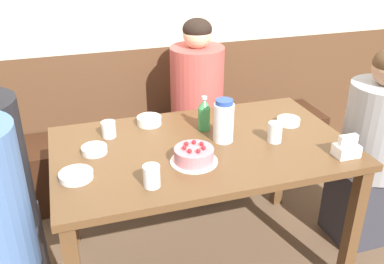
# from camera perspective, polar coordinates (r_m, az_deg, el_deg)

# --- Properties ---
(ground_plane) EXTENTS (12.00, 12.00, 0.00)m
(ground_plane) POSITION_cam_1_polar(r_m,az_deg,el_deg) (2.49, 1.16, -16.70)
(ground_plane) COLOR brown
(bench_seat) EXTENTS (2.38, 0.38, 0.43)m
(bench_seat) POSITION_cam_1_polar(r_m,az_deg,el_deg) (3.01, -3.84, -3.26)
(bench_seat) COLOR #381E11
(bench_seat) RESTS_ON ground_plane
(dining_table) EXTENTS (1.41, 0.84, 0.73)m
(dining_table) POSITION_cam_1_polar(r_m,az_deg,el_deg) (2.10, 1.31, -3.83)
(dining_table) COLOR brown
(dining_table) RESTS_ON ground_plane
(birthday_cake) EXTENTS (0.21, 0.21, 0.09)m
(birthday_cake) POSITION_cam_1_polar(r_m,az_deg,el_deg) (1.90, 0.26, -3.13)
(birthday_cake) COLOR white
(birthday_cake) RESTS_ON dining_table
(water_pitcher) EXTENTS (0.10, 0.10, 0.21)m
(water_pitcher) POSITION_cam_1_polar(r_m,az_deg,el_deg) (2.06, 4.24, 1.47)
(water_pitcher) COLOR white
(water_pitcher) RESTS_ON dining_table
(soju_bottle) EXTENTS (0.06, 0.06, 0.18)m
(soju_bottle) POSITION_cam_1_polar(r_m,az_deg,el_deg) (2.18, 1.63, 2.40)
(soju_bottle) COLOR #388E4C
(soju_bottle) RESTS_ON dining_table
(napkin_holder) EXTENTS (0.11, 0.08, 0.11)m
(napkin_holder) POSITION_cam_1_polar(r_m,az_deg,el_deg) (2.07, 19.93, -2.06)
(napkin_holder) COLOR white
(napkin_holder) RESTS_ON dining_table
(bowl_soup_white) EXTENTS (0.12, 0.12, 0.03)m
(bowl_soup_white) POSITION_cam_1_polar(r_m,az_deg,el_deg) (2.32, 12.73, 1.43)
(bowl_soup_white) COLOR white
(bowl_soup_white) RESTS_ON dining_table
(bowl_rice_small) EXTENTS (0.13, 0.13, 0.04)m
(bowl_rice_small) POSITION_cam_1_polar(r_m,az_deg,el_deg) (2.27, -5.73, 1.54)
(bowl_rice_small) COLOR white
(bowl_rice_small) RESTS_ON dining_table
(bowl_side_dish) EXTENTS (0.12, 0.12, 0.03)m
(bowl_side_dish) POSITION_cam_1_polar(r_m,az_deg,el_deg) (2.03, -12.89, -2.31)
(bowl_side_dish) COLOR white
(bowl_side_dish) RESTS_ON dining_table
(bowl_sauce_shallow) EXTENTS (0.14, 0.14, 0.03)m
(bowl_sauce_shallow) POSITION_cam_1_polar(r_m,az_deg,el_deg) (1.86, -15.20, -5.60)
(bowl_sauce_shallow) COLOR white
(bowl_sauce_shallow) RESTS_ON dining_table
(glass_water_tall) EXTENTS (0.07, 0.07, 0.08)m
(glass_water_tall) POSITION_cam_1_polar(r_m,az_deg,el_deg) (2.16, -11.06, 0.36)
(glass_water_tall) COLOR silver
(glass_water_tall) RESTS_ON dining_table
(glass_tumbler_short) EXTENTS (0.07, 0.07, 0.10)m
(glass_tumbler_short) POSITION_cam_1_polar(r_m,az_deg,el_deg) (2.11, 11.00, -0.03)
(glass_tumbler_short) COLOR silver
(glass_tumbler_short) RESTS_ON dining_table
(glass_shot_small) EXTENTS (0.07, 0.07, 0.09)m
(glass_shot_small) POSITION_cam_1_polar(r_m,az_deg,el_deg) (1.74, -5.40, -5.87)
(glass_shot_small) COLOR silver
(glass_shot_small) RESTS_ON dining_table
(person_pale_blue_shirt) EXTENTS (0.36, 0.36, 1.14)m
(person_pale_blue_shirt) POSITION_cam_1_polar(r_m,az_deg,el_deg) (2.54, 22.95, -2.69)
(person_pale_blue_shirt) COLOR #33333D
(person_pale_blue_shirt) RESTS_ON ground_plane
(person_grey_tee) EXTENTS (0.33, 0.34, 1.19)m
(person_grey_tee) POSITION_cam_1_polar(r_m,az_deg,el_deg) (2.77, 0.64, 2.19)
(person_grey_tee) COLOR #33333D
(person_grey_tee) RESTS_ON ground_plane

